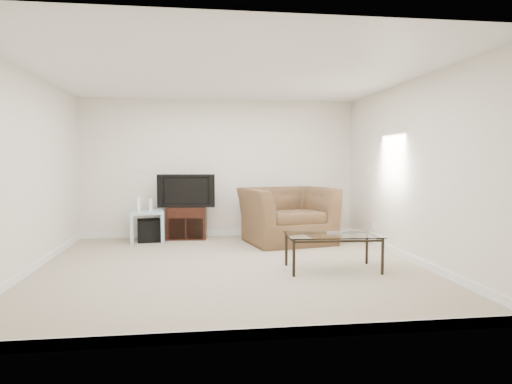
{
  "coord_description": "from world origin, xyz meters",
  "views": [
    {
      "loc": [
        -0.46,
        -5.92,
        1.4
      ],
      "look_at": [
        0.5,
        1.2,
        0.9
      ],
      "focal_mm": 32.0,
      "sensor_mm": 36.0,
      "label": 1
    }
  ],
  "objects": [
    {
      "name": "game_console",
      "position": [
        -1.41,
        2.01,
        0.66
      ],
      "size": [
        0.09,
        0.19,
        0.25
      ],
      "primitive_type": "cube",
      "rotation": [
        0.0,
        0.0,
        0.19
      ],
      "color": "white",
      "rests_on": "side_table"
    },
    {
      "name": "recliner",
      "position": [
        1.1,
        1.66,
        0.63
      ],
      "size": [
        1.6,
        1.21,
        1.25
      ],
      "primitive_type": "imported",
      "rotation": [
        0.0,
        0.0,
        0.21
      ],
      "color": "#503322",
      "rests_on": "floor"
    },
    {
      "name": "wall_back",
      "position": [
        0.0,
        2.5,
        1.25
      ],
      "size": [
        5.0,
        0.02,
        2.5
      ],
      "primitive_type": "cube",
      "color": "silver",
      "rests_on": "ground"
    },
    {
      "name": "game_case",
      "position": [
        -1.21,
        2.04,
        0.64
      ],
      "size": [
        0.07,
        0.16,
        0.21
      ],
      "primitive_type": "cube",
      "rotation": [
        0.0,
        0.0,
        0.11
      ],
      "color": "silver",
      "rests_on": "side_table"
    },
    {
      "name": "wall_right",
      "position": [
        2.5,
        0.0,
        1.25
      ],
      "size": [
        0.02,
        5.0,
        2.5
      ],
      "primitive_type": "cube",
      "color": "silver",
      "rests_on": "ground"
    },
    {
      "name": "plate_right_outlet",
      "position": [
        2.49,
        1.3,
        0.3
      ],
      "size": [
        0.02,
        0.08,
        0.12
      ],
      "primitive_type": "cube",
      "color": "white",
      "rests_on": "wall_right"
    },
    {
      "name": "coffee_table",
      "position": [
        1.28,
        -0.35,
        0.23
      ],
      "size": [
        1.21,
        0.72,
        0.46
      ],
      "primitive_type": null,
      "rotation": [
        0.0,
        0.0,
        -0.05
      ],
      "color": "black",
      "rests_on": "floor"
    },
    {
      "name": "remote",
      "position": [
        1.31,
        -0.31,
        0.47
      ],
      "size": [
        0.19,
        0.08,
        0.02
      ],
      "primitive_type": "cube",
      "rotation": [
        0.0,
        0.0,
        -0.18
      ],
      "color": "#B2B2B7",
      "rests_on": "coffee_table"
    },
    {
      "name": "dvd_player",
      "position": [
        -0.6,
        2.24,
        0.48
      ],
      "size": [
        0.43,
        0.32,
        0.06
      ],
      "primitive_type": "cube",
      "rotation": [
        0.0,
        0.0,
        -0.08
      ],
      "color": "black",
      "rests_on": "tv_stand"
    },
    {
      "name": "ceiling",
      "position": [
        0.0,
        0.0,
        2.5
      ],
      "size": [
        5.0,
        5.0,
        0.0
      ],
      "primitive_type": "plane",
      "color": "white",
      "rests_on": "ground"
    },
    {
      "name": "plate_right_switch",
      "position": [
        2.49,
        1.6,
        1.25
      ],
      "size": [
        0.02,
        0.09,
        0.13
      ],
      "primitive_type": "cube",
      "color": "white",
      "rests_on": "wall_right"
    },
    {
      "name": "tv_stand",
      "position": [
        -0.6,
        2.28,
        0.29
      ],
      "size": [
        0.73,
        0.53,
        0.57
      ],
      "primitive_type": null,
      "rotation": [
        0.0,
        0.0,
        -0.08
      ],
      "color": "black",
      "rests_on": "floor"
    },
    {
      "name": "subwoofer",
      "position": [
        -1.25,
        2.08,
        0.19
      ],
      "size": [
        0.43,
        0.43,
        0.38
      ],
      "primitive_type": "cube",
      "rotation": [
        0.0,
        0.0,
        0.14
      ],
      "color": "black",
      "rests_on": "floor"
    },
    {
      "name": "floor",
      "position": [
        0.0,
        0.0,
        0.0
      ],
      "size": [
        5.0,
        5.0,
        0.0
      ],
      "primitive_type": "plane",
      "color": "tan",
      "rests_on": "ground"
    },
    {
      "name": "wall_left",
      "position": [
        -2.5,
        0.0,
        1.25
      ],
      "size": [
        0.02,
        5.0,
        2.5
      ],
      "primitive_type": "cube",
      "color": "silver",
      "rests_on": "ground"
    },
    {
      "name": "side_table",
      "position": [
        -1.28,
        2.05,
        0.27
      ],
      "size": [
        0.62,
        0.62,
        0.53
      ],
      "primitive_type": null,
      "rotation": [
        0.0,
        0.0,
        0.12
      ],
      "color": "white",
      "rests_on": "floor"
    },
    {
      "name": "television",
      "position": [
        -0.6,
        2.25,
        0.87
      ],
      "size": [
        0.95,
        0.27,
        0.58
      ],
      "primitive_type": "imported",
      "rotation": [
        0.0,
        0.0,
        -0.09
      ],
      "color": "black",
      "rests_on": "tv_stand"
    },
    {
      "name": "plate_back",
      "position": [
        -1.4,
        2.49,
        1.25
      ],
      "size": [
        0.12,
        0.02,
        0.12
      ],
      "primitive_type": "cube",
      "color": "white",
      "rests_on": "wall_back"
    }
  ]
}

